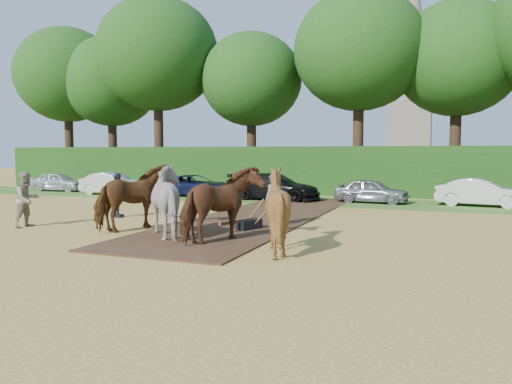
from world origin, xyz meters
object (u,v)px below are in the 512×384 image
at_px(church, 412,64).
at_px(spectator_far, 117,195).
at_px(plough_team, 200,203).
at_px(parked_cars, 235,187).
at_px(spectator_near, 27,199).

bearing_deg(church, spectator_far, -98.91).
bearing_deg(plough_team, parked_cars, 109.03).
height_order(spectator_near, parked_cars, spectator_near).
distance_m(plough_team, parked_cars, 13.42).
height_order(spectator_near, church, church).
relative_size(spectator_near, spectator_far, 1.08).
distance_m(spectator_far, church, 52.36).
relative_size(spectator_near, church, 0.07).
distance_m(spectator_near, plough_team, 6.89).
xyz_separation_m(spectator_far, plough_team, (5.49, -3.34, 0.21)).
bearing_deg(parked_cars, plough_team, -70.97).
distance_m(spectator_far, plough_team, 6.43).
relative_size(parked_cars, church, 1.12).
bearing_deg(spectator_near, church, -2.85).
distance_m(plough_team, church, 55.01).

